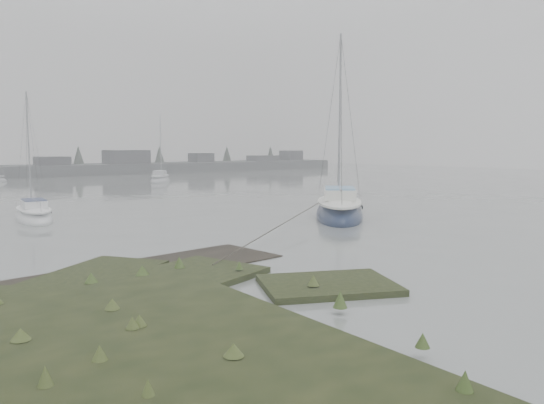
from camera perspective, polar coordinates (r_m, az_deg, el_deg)
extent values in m
plane|color=slate|center=(41.84, -24.66, 0.23)|extent=(160.00, 160.00, 0.00)
cube|color=#4C4F51|center=(80.78, -11.68, 3.60)|extent=(60.00, 8.00, 1.60)
cube|color=#424247|center=(74.21, -22.55, 3.68)|extent=(4.00, 3.00, 2.20)
cube|color=#424247|center=(77.39, -15.38, 4.30)|extent=(6.00, 3.00, 3.00)
cube|color=#424247|center=(82.67, -7.63, 4.38)|extent=(3.00, 3.00, 2.50)
cube|color=#424247|center=(89.27, -0.92, 4.39)|extent=(5.00, 3.00, 2.00)
cube|color=#424247|center=(92.96, 2.06, 4.69)|extent=(3.00, 3.00, 2.80)
cone|color=#384238|center=(77.23, -20.09, 4.44)|extent=(2.00, 2.00, 3.50)
cone|color=#384238|center=(81.64, -12.01, 4.74)|extent=(2.00, 2.00, 3.50)
cone|color=#384238|center=(87.48, -4.88, 4.92)|extent=(2.00, 2.00, 3.50)
cone|color=#384238|center=(92.65, -0.17, 5.00)|extent=(2.00, 2.00, 3.50)
ellipsoid|color=#131E3B|center=(28.66, 7.24, -1.42)|extent=(6.93, 7.19, 1.83)
ellipsoid|color=white|center=(28.57, 7.26, 0.04)|extent=(5.91, 6.15, 0.52)
cube|color=white|center=(28.21, 7.29, 0.88)|extent=(2.94, 2.99, 0.54)
cube|color=#7BAAD2|center=(28.18, 7.30, 1.49)|extent=(2.71, 2.76, 0.09)
cylinder|color=#939399|center=(29.44, 7.31, 9.32)|extent=(0.12, 0.12, 8.60)
cylinder|color=#939399|center=(27.97, 7.31, 1.46)|extent=(2.12, 2.27, 0.10)
ellipsoid|color=white|center=(30.01, -24.23, -1.65)|extent=(2.12, 5.20, 1.23)
ellipsoid|color=white|center=(29.96, -24.27, -0.71)|extent=(1.73, 4.52, 0.35)
cube|color=white|center=(29.71, -24.23, -0.17)|extent=(1.24, 1.83, 0.36)
cube|color=#141F4A|center=(29.69, -24.25, 0.22)|extent=(1.15, 1.68, 0.06)
cylinder|color=#939399|center=(30.43, -24.70, 5.32)|extent=(0.08, 0.08, 5.79)
cylinder|color=#939399|center=(29.55, -24.21, 0.19)|extent=(0.25, 2.03, 0.07)
ellipsoid|color=silver|center=(58.73, -11.93, 2.25)|extent=(4.75, 5.61, 1.36)
ellipsoid|color=silver|center=(58.70, -11.94, 2.78)|extent=(4.03, 4.81, 0.38)
cube|color=silver|center=(58.45, -11.99, 3.09)|extent=(2.09, 2.25, 0.40)
cube|color=silver|center=(58.44, -12.00, 3.31)|extent=(1.93, 2.08, 0.06)
cylinder|color=#939399|center=(59.32, -11.89, 6.17)|extent=(0.09, 0.09, 6.39)
cylinder|color=#939399|center=(58.28, -12.02, 3.30)|extent=(1.36, 1.86, 0.07)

